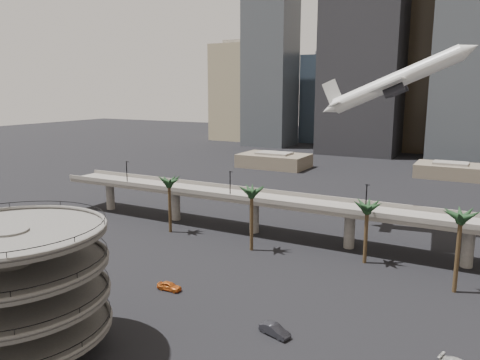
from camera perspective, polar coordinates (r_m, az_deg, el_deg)
The scene contains 8 objects.
parking_ramp at distance 62.76m, azimuth -25.87°, elevation -11.09°, with size 22.20×22.20×17.35m.
overpass at distance 101.53m, azimuth 7.30°, elevation -3.28°, with size 130.00×9.30×14.70m.
palm_trees at distance 89.79m, azimuth 12.41°, elevation -2.75°, with size 76.40×18.40×14.00m.
low_buildings at distance 183.71m, azimuth 19.36°, elevation 1.20°, with size 135.00×27.50×6.80m.
skyline at distance 255.18m, azimuth 24.81°, elevation 13.71°, with size 269.00×86.00×132.64m.
airborne_jet at distance 109.32m, azimuth 18.32°, elevation 11.28°, with size 32.83×30.26×17.07m.
car_a at distance 78.98m, azimuth -8.62°, elevation -12.66°, with size 1.67×4.14×1.41m, color #BE591B.
car_b at distance 65.50m, azimuth 4.24°, elevation -17.79°, with size 1.57×4.50×1.48m, color #232328.
Camera 1 is at (35.59, -36.75, 32.31)m, focal length 35.00 mm.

